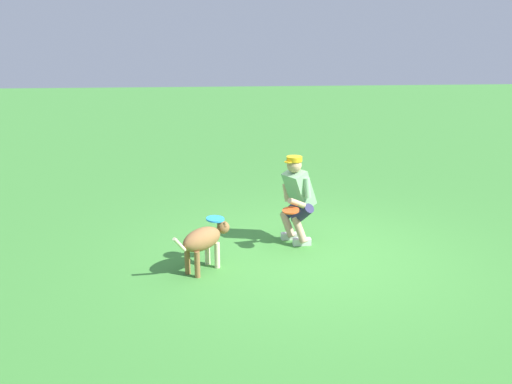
{
  "coord_description": "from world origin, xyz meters",
  "views": [
    {
      "loc": [
        1.44,
        6.42,
        2.79
      ],
      "look_at": [
        0.74,
        -0.14,
        0.9
      ],
      "focal_mm": 35.96,
      "sensor_mm": 36.0,
      "label": 1
    }
  ],
  "objects_px": {
    "frisbee_flying": "(215,219)",
    "frisbee_held": "(291,210)",
    "person": "(297,197)",
    "dog": "(204,240)"
  },
  "relations": [
    {
      "from": "person",
      "to": "frisbee_flying",
      "type": "height_order",
      "value": "person"
    },
    {
      "from": "person",
      "to": "frisbee_flying",
      "type": "distance_m",
      "value": 1.34
    },
    {
      "from": "person",
      "to": "dog",
      "type": "bearing_deg",
      "value": 2.66
    },
    {
      "from": "dog",
      "to": "person",
      "type": "bearing_deg",
      "value": -14.57
    },
    {
      "from": "person",
      "to": "frisbee_flying",
      "type": "xyz_separation_m",
      "value": [
        1.19,
        0.6,
        -0.09
      ]
    },
    {
      "from": "dog",
      "to": "frisbee_held",
      "type": "xyz_separation_m",
      "value": [
        -1.19,
        -0.46,
        0.2
      ]
    },
    {
      "from": "dog",
      "to": "frisbee_flying",
      "type": "bearing_deg",
      "value": 9.22
    },
    {
      "from": "dog",
      "to": "frisbee_held",
      "type": "distance_m",
      "value": 1.29
    },
    {
      "from": "frisbee_flying",
      "to": "frisbee_held",
      "type": "distance_m",
      "value": 1.07
    },
    {
      "from": "frisbee_flying",
      "to": "frisbee_held",
      "type": "bearing_deg",
      "value": -166.57
    }
  ]
}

